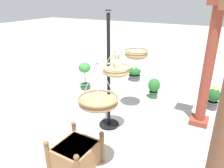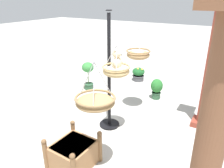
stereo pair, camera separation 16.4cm
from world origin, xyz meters
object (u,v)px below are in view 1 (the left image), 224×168
object	(u,v)px
display_pole_central	(109,94)
potted_plant_small_succulent	(85,73)
potted_plant_bushy_green	(213,98)
teddy_bear	(117,61)
hanging_basket_right_low	(98,102)
potted_plant_conical_shrub	(135,74)
greenhouse_pillar_far_back	(208,70)
wooden_planter_box	(76,154)
potted_plant_trailing_ivy	(154,87)
hanging_basket_left_high	(136,54)
hanging_basket_with_teddy	(116,70)

from	to	relation	value
display_pole_central	potted_plant_small_succulent	distance (m)	2.20
potted_plant_bushy_green	teddy_bear	bearing A→B (deg)	-39.09
hanging_basket_right_low	potted_plant_small_succulent	size ratio (longest dim) A/B	0.83
display_pole_central	potted_plant_conical_shrub	world-z (taller)	display_pole_central
greenhouse_pillar_far_back	potted_plant_bushy_green	xyz separation A→B (m)	(-0.87, 0.19, -0.96)
teddy_bear	wooden_planter_box	bearing A→B (deg)	-6.73
potted_plant_bushy_green	potted_plant_trailing_ivy	size ratio (longest dim) A/B	1.04
greenhouse_pillar_far_back	potted_plant_small_succulent	distance (m)	3.51
display_pole_central	potted_plant_trailing_ivy	xyz separation A→B (m)	(-1.84, 0.42, -0.45)
hanging_basket_left_high	hanging_basket_right_low	world-z (taller)	hanging_basket_left_high
potted_plant_bushy_green	potted_plant_conical_shrub	bearing A→B (deg)	-110.86
wooden_planter_box	hanging_basket_with_teddy	bearing A→B (deg)	174.28
hanging_basket_right_low	greenhouse_pillar_far_back	distance (m)	2.61
hanging_basket_right_low	hanging_basket_with_teddy	bearing A→B (deg)	-166.09
teddy_bear	potted_plant_trailing_ivy	distance (m)	2.36
greenhouse_pillar_far_back	potted_plant_small_succulent	bearing A→B (deg)	-96.59
hanging_basket_right_low	wooden_planter_box	size ratio (longest dim) A/B	0.91
wooden_planter_box	potted_plant_small_succulent	bearing A→B (deg)	-147.76
hanging_basket_left_high	greenhouse_pillar_far_back	distance (m)	1.59
wooden_planter_box	potted_plant_trailing_ivy	size ratio (longest dim) A/B	1.33
potted_plant_conical_shrub	greenhouse_pillar_far_back	bearing A→B (deg)	52.11
hanging_basket_right_low	potted_plant_trailing_ivy	size ratio (longest dim) A/B	1.21
hanging_basket_with_teddy	greenhouse_pillar_far_back	xyz separation A→B (m)	(-1.20, 1.51, -0.11)
hanging_basket_right_low	potted_plant_trailing_ivy	distance (m)	3.23
potted_plant_bushy_green	potted_plant_small_succulent	bearing A→B (deg)	-82.47
teddy_bear	potted_plant_conical_shrub	world-z (taller)	teddy_bear
hanging_basket_left_high	potted_plant_conical_shrub	size ratio (longest dim) A/B	1.51
potted_plant_bushy_green	potted_plant_trailing_ivy	bearing A→B (deg)	-87.21
teddy_bear	hanging_basket_right_low	size ratio (longest dim) A/B	0.60
hanging_basket_left_high	potted_plant_trailing_ivy	world-z (taller)	hanging_basket_left_high
hanging_basket_right_low	wooden_planter_box	distance (m)	1.10
wooden_planter_box	potted_plant_small_succulent	distance (m)	3.33
potted_plant_small_succulent	potted_plant_trailing_ivy	world-z (taller)	potted_plant_small_succulent
greenhouse_pillar_far_back	wooden_planter_box	bearing A→B (deg)	-34.13
hanging_basket_left_high	hanging_basket_right_low	xyz separation A→B (m)	(2.23, 0.33, -0.18)
hanging_basket_with_teddy	hanging_basket_right_low	xyz separation A→B (m)	(1.09, 0.27, -0.12)
hanging_basket_right_low	potted_plant_small_succulent	xyz separation A→B (m)	(-2.68, -2.16, -0.74)
potted_plant_conical_shrub	display_pole_central	bearing A→B (deg)	11.79
display_pole_central	hanging_basket_right_low	xyz separation A→B (m)	(1.24, 0.52, 0.49)
hanging_basket_with_teddy	potted_plant_bushy_green	world-z (taller)	hanging_basket_with_teddy
teddy_bear	potted_plant_bushy_green	xyz separation A→B (m)	(-2.07, 1.68, -1.26)
potted_plant_trailing_ivy	wooden_planter_box	bearing A→B (deg)	-5.17
hanging_basket_right_low	potted_plant_conical_shrub	xyz separation A→B (m)	(-4.13, -1.12, -1.03)
hanging_basket_right_low	wooden_planter_box	xyz separation A→B (m)	(0.12, -0.39, -1.03)
teddy_bear	hanging_basket_left_high	size ratio (longest dim) A/B	0.59
potted_plant_conical_shrub	potted_plant_trailing_ivy	xyz separation A→B (m)	(1.05, 1.02, 0.09)
hanging_basket_left_high	potted_plant_trailing_ivy	distance (m)	1.43
hanging_basket_left_high	wooden_planter_box	size ratio (longest dim) A/B	0.93
teddy_bear	potted_plant_trailing_ivy	world-z (taller)	teddy_bear
teddy_bear	greenhouse_pillar_far_back	xyz separation A→B (m)	(-1.20, 1.49, -0.30)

